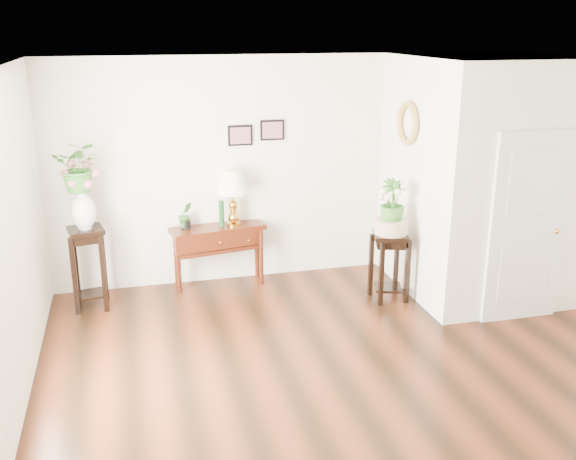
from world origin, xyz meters
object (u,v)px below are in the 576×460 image
object	(u,v)px
plant_stand_a	(89,268)
console_table	(219,256)
table_lamp	(233,198)
plant_stand_b	(389,266)

from	to	relation	value
plant_stand_a	console_table	bearing A→B (deg)	11.71
table_lamp	plant_stand_a	world-z (taller)	table_lamp
console_table	table_lamp	bearing A→B (deg)	-9.65
plant_stand_a	plant_stand_b	bearing A→B (deg)	-10.42
console_table	plant_stand_b	world-z (taller)	plant_stand_b
console_table	plant_stand_a	xyz separation A→B (m)	(-1.53, -0.32, 0.10)
console_table	table_lamp	xyz separation A→B (m)	(0.20, 0.00, 0.73)
plant_stand_a	plant_stand_b	world-z (taller)	plant_stand_a
table_lamp	plant_stand_a	xyz separation A→B (m)	(-1.73, -0.32, -0.64)
table_lamp	plant_stand_a	bearing A→B (deg)	-169.63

